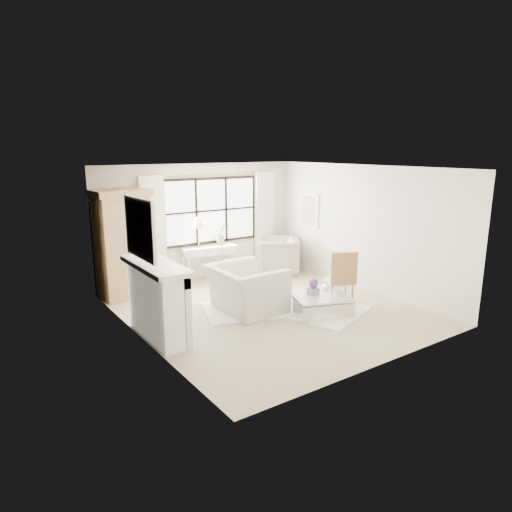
% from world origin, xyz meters
% --- Properties ---
extents(floor, '(5.50, 5.50, 0.00)m').
position_xyz_m(floor, '(0.00, 0.00, 0.00)').
color(floor, tan).
rests_on(floor, ground).
extents(ceiling, '(5.50, 5.50, 0.00)m').
position_xyz_m(ceiling, '(0.00, 0.00, 2.70)').
color(ceiling, white).
rests_on(ceiling, ground).
extents(wall_back, '(5.00, 0.00, 5.00)m').
position_xyz_m(wall_back, '(0.00, 2.75, 1.35)').
color(wall_back, beige).
rests_on(wall_back, ground).
extents(wall_front, '(5.00, 0.00, 5.00)m').
position_xyz_m(wall_front, '(0.00, -2.75, 1.35)').
color(wall_front, silver).
rests_on(wall_front, ground).
extents(wall_left, '(0.00, 5.50, 5.50)m').
position_xyz_m(wall_left, '(-2.50, 0.00, 1.35)').
color(wall_left, beige).
rests_on(wall_left, ground).
extents(wall_right, '(0.00, 5.50, 5.50)m').
position_xyz_m(wall_right, '(2.50, 0.00, 1.35)').
color(wall_right, silver).
rests_on(wall_right, ground).
extents(window_pane, '(2.40, 0.02, 1.50)m').
position_xyz_m(window_pane, '(0.30, 2.73, 1.60)').
color(window_pane, silver).
rests_on(window_pane, wall_back).
extents(window_frame, '(2.50, 0.04, 1.50)m').
position_xyz_m(window_frame, '(0.30, 2.72, 1.60)').
color(window_frame, black).
rests_on(window_frame, wall_back).
extents(curtain_rod, '(3.30, 0.04, 0.04)m').
position_xyz_m(curtain_rod, '(0.30, 2.67, 2.47)').
color(curtain_rod, '#B18B3D').
rests_on(curtain_rod, wall_back).
extents(curtain_left, '(0.55, 0.10, 2.47)m').
position_xyz_m(curtain_left, '(-1.20, 2.65, 1.24)').
color(curtain_left, white).
rests_on(curtain_left, ground).
extents(curtain_right, '(0.55, 0.10, 2.47)m').
position_xyz_m(curtain_right, '(1.80, 2.65, 1.24)').
color(curtain_right, beige).
rests_on(curtain_right, ground).
extents(fireplace, '(0.58, 1.66, 1.26)m').
position_xyz_m(fireplace, '(-2.27, 0.00, 0.65)').
color(fireplace, silver).
rests_on(fireplace, ground).
extents(mirror_frame, '(0.05, 1.15, 0.95)m').
position_xyz_m(mirror_frame, '(-2.47, 0.00, 1.84)').
color(mirror_frame, silver).
rests_on(mirror_frame, wall_left).
extents(mirror_glass, '(0.02, 1.00, 0.80)m').
position_xyz_m(mirror_glass, '(-2.44, 0.00, 1.84)').
color(mirror_glass, silver).
rests_on(mirror_glass, wall_left).
extents(art_frame, '(0.04, 0.62, 0.82)m').
position_xyz_m(art_frame, '(2.47, 1.70, 1.55)').
color(art_frame, white).
rests_on(art_frame, wall_right).
extents(art_canvas, '(0.01, 0.52, 0.72)m').
position_xyz_m(art_canvas, '(2.45, 1.70, 1.55)').
color(art_canvas, '#B8A98E').
rests_on(art_canvas, wall_right).
extents(mantel_lamp, '(0.22, 0.22, 0.51)m').
position_xyz_m(mantel_lamp, '(-2.26, 0.17, 1.65)').
color(mantel_lamp, black).
rests_on(mantel_lamp, fireplace).
extents(armoire, '(1.20, 0.83, 2.24)m').
position_xyz_m(armoire, '(-1.98, 2.35, 1.14)').
color(armoire, tan).
rests_on(armoire, floor).
extents(console_table, '(1.35, 0.63, 0.80)m').
position_xyz_m(console_table, '(0.09, 2.53, 0.40)').
color(console_table, white).
rests_on(console_table, floor).
extents(console_lamp, '(0.28, 0.28, 0.69)m').
position_xyz_m(console_lamp, '(-0.15, 2.53, 1.36)').
color(console_lamp, '#A67B39').
rests_on(console_lamp, console_table).
extents(orchid_plant, '(0.34, 0.30, 0.51)m').
position_xyz_m(orchid_plant, '(0.45, 2.53, 1.06)').
color(orchid_plant, '#56724C').
rests_on(orchid_plant, console_table).
extents(side_table, '(0.40, 0.40, 0.51)m').
position_xyz_m(side_table, '(0.07, 0.87, 0.33)').
color(side_table, white).
rests_on(side_table, floor).
extents(rug_left, '(2.09, 1.76, 0.03)m').
position_xyz_m(rug_left, '(-0.26, 0.20, 0.02)').
color(rug_left, white).
rests_on(rug_left, floor).
extents(rug_right, '(1.79, 1.56, 0.03)m').
position_xyz_m(rug_right, '(0.84, -0.79, 0.01)').
color(rug_right, white).
rests_on(rug_right, floor).
extents(club_armchair, '(1.18, 1.35, 0.88)m').
position_xyz_m(club_armchair, '(-0.38, 0.21, 0.44)').
color(club_armchair, beige).
rests_on(club_armchair, floor).
extents(wingback_chair, '(1.36, 1.35, 0.90)m').
position_xyz_m(wingback_chair, '(1.76, 2.03, 0.45)').
color(wingback_chair, '#A59B8B').
rests_on(wingback_chair, floor).
extents(french_chair, '(0.64, 0.65, 1.08)m').
position_xyz_m(french_chair, '(1.38, -0.50, 0.31)').
color(french_chair, '#A97147').
rests_on(french_chair, floor).
extents(coffee_table, '(1.28, 1.28, 0.38)m').
position_xyz_m(coffee_table, '(0.67, -0.67, 0.18)').
color(coffee_table, silver).
rests_on(coffee_table, floor).
extents(planter_box, '(0.20, 0.20, 0.13)m').
position_xyz_m(planter_box, '(0.56, -0.63, 0.45)').
color(planter_box, slate).
rests_on(planter_box, coffee_table).
extents(planter_flowers, '(0.18, 0.18, 0.18)m').
position_xyz_m(planter_flowers, '(0.56, -0.63, 0.60)').
color(planter_flowers, '#5D2F76').
rests_on(planter_flowers, planter_box).
extents(pillar_candle, '(0.08, 0.08, 0.12)m').
position_xyz_m(pillar_candle, '(0.95, -0.84, 0.44)').
color(pillar_candle, white).
rests_on(pillar_candle, coffee_table).
extents(coffee_vase, '(0.16, 0.16, 0.14)m').
position_xyz_m(coffee_vase, '(0.97, -0.53, 0.45)').
color(coffee_vase, white).
rests_on(coffee_vase, coffee_table).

